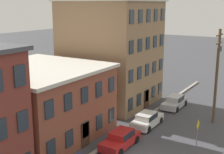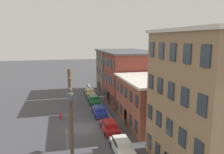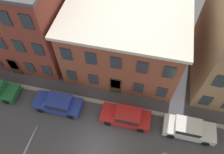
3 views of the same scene
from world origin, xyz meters
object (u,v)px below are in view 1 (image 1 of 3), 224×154
(car_red, at_px, (121,138))
(car_silver, at_px, (175,101))
(utility_pole, at_px, (217,71))
(car_white, at_px, (147,119))
(caution_sign, at_px, (198,128))

(car_red, bearing_deg, car_silver, -0.78)
(car_silver, xyz_separation_m, utility_pole, (-2.37, -5.19, 4.72))
(car_white, relative_size, caution_sign, 1.75)
(car_white, height_order, utility_pole, utility_pole)
(car_red, xyz_separation_m, car_white, (5.41, 0.06, 0.00))
(car_white, xyz_separation_m, caution_sign, (-1.79, -5.67, 0.94))
(car_silver, relative_size, caution_sign, 1.75)
(car_white, relative_size, car_silver, 1.00)
(car_red, height_order, utility_pole, utility_pole)
(utility_pole, bearing_deg, car_red, 152.28)
(car_red, height_order, car_silver, same)
(car_red, height_order, caution_sign, caution_sign)
(car_silver, bearing_deg, car_red, 179.22)
(car_red, bearing_deg, caution_sign, -57.13)
(car_silver, relative_size, utility_pole, 0.45)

